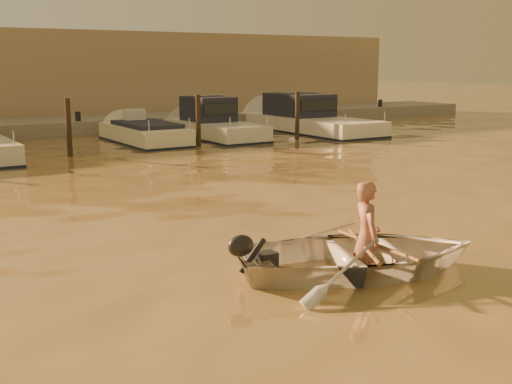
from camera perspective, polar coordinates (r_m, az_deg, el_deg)
ground_plane at (r=11.02m, az=5.56°, el=-5.36°), size 160.00×160.00×0.00m
dinghy at (r=10.01m, az=9.23°, el=-5.53°), size 4.51×3.85×0.79m
person at (r=9.97m, az=9.81°, el=-3.92°), size 0.60×0.73×1.72m
outboard_motor at (r=9.57m, az=0.81°, el=-6.15°), size 0.98×0.68×0.70m
oar_port at (r=10.06m, az=10.58°, el=-4.63°), size 0.33×2.09×0.13m
oar_starboard at (r=9.99m, az=9.52°, el=-4.71°), size 1.09×1.86×0.13m
moored_boat_3 at (r=26.44m, az=-9.89°, el=4.81°), size 2.05×5.92×0.95m
moored_boat_4 at (r=27.79m, az=-3.69°, el=6.10°), size 2.15×6.65×1.75m
moored_boat_5 at (r=30.52m, az=4.74°, el=6.55°), size 2.73×9.00×1.75m
piling_2 at (r=23.11m, az=-16.30°, el=5.29°), size 0.18×0.18×2.20m
piling_3 at (r=24.94m, az=-5.15°, el=6.11°), size 0.18×0.18×2.20m
piling_4 at (r=27.39m, az=3.70°, el=6.60°), size 0.18×0.18×2.20m
fender_c at (r=21.15m, az=-21.01°, el=2.28°), size 0.30×0.30×0.30m
fender_d at (r=24.53m, az=-8.95°, el=4.05°), size 0.30×0.30×0.30m
fender_e at (r=25.88m, az=3.20°, el=4.55°), size 0.30×0.30×0.30m
quay at (r=30.67m, az=-19.88°, el=5.05°), size 52.00×4.00×1.00m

